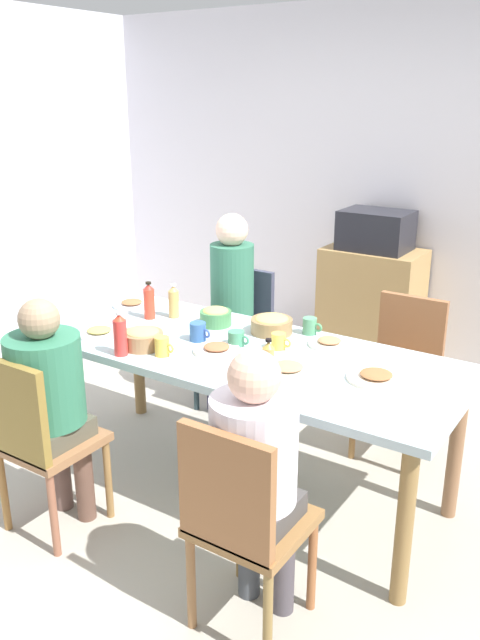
# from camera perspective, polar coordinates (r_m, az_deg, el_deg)

# --- Properties ---
(ground_plane) EXTENTS (6.28, 6.28, 0.00)m
(ground_plane) POSITION_cam_1_polar(r_m,az_deg,el_deg) (3.59, -0.00, -14.10)
(ground_plane) COLOR #A39D8F
(wall_back) EXTENTS (5.47, 0.12, 2.60)m
(wall_back) POSITION_cam_1_polar(r_m,az_deg,el_deg) (5.02, 14.11, 10.95)
(wall_back) COLOR silver
(wall_back) RESTS_ON ground_plane
(dining_table) EXTENTS (2.20, 0.90, 0.78)m
(dining_table) POSITION_cam_1_polar(r_m,az_deg,el_deg) (3.26, -0.00, -3.82)
(dining_table) COLOR #AEC4C9
(dining_table) RESTS_ON ground_plane
(chair_0) EXTENTS (0.40, 0.40, 0.90)m
(chair_0) POSITION_cam_1_polar(r_m,az_deg,el_deg) (2.48, 0.14, -16.82)
(chair_0) COLOR olive
(chair_0) RESTS_ON ground_plane
(person_0) EXTENTS (0.32, 0.32, 1.14)m
(person_0) POSITION_cam_1_polar(r_m,az_deg,el_deg) (2.45, 1.33, -12.37)
(person_0) COLOR #3F444B
(person_0) RESTS_ON ground_plane
(chair_1) EXTENTS (0.40, 0.40, 0.90)m
(chair_1) POSITION_cam_1_polar(r_m,az_deg,el_deg) (4.25, -0.08, -0.88)
(chair_1) COLOR #334244
(chair_1) RESTS_ON ground_plane
(person_1) EXTENTS (0.30, 0.30, 1.28)m
(person_1) POSITION_cam_1_polar(r_m,az_deg,el_deg) (4.10, -0.78, 1.93)
(person_1) COLOR #32394C
(person_1) RESTS_ON ground_plane
(chair_2) EXTENTS (0.40, 0.40, 0.90)m
(chair_2) POSITION_cam_1_polar(r_m,az_deg,el_deg) (3.13, -17.24, -9.55)
(chair_2) COLOR #90633F
(chair_2) RESTS_ON ground_plane
(person_2) EXTENTS (0.34, 0.34, 1.13)m
(person_2) POSITION_cam_1_polar(r_m,az_deg,el_deg) (3.10, -16.30, -6.01)
(person_2) COLOR brown
(person_2) RESTS_ON ground_plane
(chair_3) EXTENTS (0.40, 0.40, 0.90)m
(chair_3) POSITION_cam_1_polar(r_m,az_deg,el_deg) (3.80, 13.95, -3.98)
(chair_3) COLOR brown
(chair_3) RESTS_ON ground_plane
(plate_0) EXTENTS (0.25, 0.25, 0.04)m
(plate_0) POSITION_cam_1_polar(r_m,az_deg,el_deg) (2.97, 4.18, -4.27)
(plate_0) COLOR silver
(plate_0) RESTS_ON dining_table
(plate_1) EXTENTS (0.23, 0.23, 0.04)m
(plate_1) POSITION_cam_1_polar(r_m,az_deg,el_deg) (3.49, -12.14, -1.05)
(plate_1) COLOR white
(plate_1) RESTS_ON dining_table
(plate_2) EXTENTS (0.22, 0.22, 0.04)m
(plate_2) POSITION_cam_1_polar(r_m,az_deg,el_deg) (3.92, -9.39, 1.38)
(plate_2) COLOR white
(plate_2) RESTS_ON dining_table
(plate_3) EXTENTS (0.23, 0.23, 0.04)m
(plate_3) POSITION_cam_1_polar(r_m,az_deg,el_deg) (3.19, -2.04, -2.54)
(plate_3) COLOR white
(plate_3) RESTS_ON dining_table
(plate_4) EXTENTS (0.21, 0.21, 0.04)m
(plate_4) POSITION_cam_1_polar(r_m,az_deg,el_deg) (3.30, 7.77, -1.97)
(plate_4) COLOR white
(plate_4) RESTS_ON dining_table
(plate_5) EXTENTS (0.26, 0.26, 0.04)m
(plate_5) POSITION_cam_1_polar(r_m,az_deg,el_deg) (2.95, 11.74, -4.85)
(plate_5) COLOR beige
(plate_5) RESTS_ON dining_table
(bowl_0) EXTENTS (0.22, 0.22, 0.10)m
(bowl_0) POSITION_cam_1_polar(r_m,az_deg,el_deg) (3.43, 2.76, -0.36)
(bowl_0) COLOR olive
(bowl_0) RESTS_ON dining_table
(bowl_1) EXTENTS (0.17, 0.17, 0.10)m
(bowl_1) POSITION_cam_1_polar(r_m,az_deg,el_deg) (3.55, -2.13, 0.33)
(bowl_1) COLOR #44804A
(bowl_1) RESTS_ON dining_table
(bowl_2) EXTENTS (0.20, 0.20, 0.10)m
(bowl_2) POSITION_cam_1_polar(r_m,az_deg,el_deg) (3.27, -8.45, -1.55)
(bowl_2) COLOR #986F49
(bowl_2) RESTS_ON dining_table
(cup_0) EXTENTS (0.11, 0.07, 0.09)m
(cup_0) POSITION_cam_1_polar(r_m,az_deg,el_deg) (3.15, -6.75, -2.29)
(cup_0) COLOR #E4BE47
(cup_0) RESTS_ON dining_table
(cup_1) EXTENTS (0.11, 0.07, 0.09)m
(cup_1) POSITION_cam_1_polar(r_m,az_deg,el_deg) (3.43, 6.11, -0.52)
(cup_1) COLOR #508F68
(cup_1) RESTS_ON dining_table
(cup_2) EXTENTS (0.12, 0.08, 0.09)m
(cup_2) POSITION_cam_1_polar(r_m,az_deg,el_deg) (3.33, -3.67, -1.02)
(cup_2) COLOR #325C9D
(cup_2) RESTS_ON dining_table
(cup_3) EXTENTS (0.11, 0.07, 0.08)m
(cup_3) POSITION_cam_1_polar(r_m,az_deg,el_deg) (3.22, 3.41, -1.86)
(cup_3) COLOR #EAC94A
(cup_3) RESTS_ON dining_table
(cup_4) EXTENTS (0.12, 0.08, 0.07)m
(cup_4) POSITION_cam_1_polar(r_m,az_deg,el_deg) (3.26, -0.30, -1.60)
(cup_4) COLOR #428865
(cup_4) RESTS_ON dining_table
(bottle_0) EXTENTS (0.05, 0.05, 0.22)m
(bottle_0) POSITION_cam_1_polar(r_m,az_deg,el_deg) (2.80, 2.46, -3.84)
(bottle_0) COLOR tan
(bottle_0) RESTS_ON dining_table
(bottle_1) EXTENTS (0.06, 0.06, 0.21)m
(bottle_1) POSITION_cam_1_polar(r_m,az_deg,el_deg) (3.67, -7.90, 1.62)
(bottle_1) COLOR red
(bottle_1) RESTS_ON dining_table
(bottle_2) EXTENTS (0.07, 0.07, 0.22)m
(bottle_2) POSITION_cam_1_polar(r_m,az_deg,el_deg) (3.17, -10.38, -1.28)
(bottle_2) COLOR red
(bottle_2) RESTS_ON dining_table
(bottle_3) EXTENTS (0.06, 0.06, 0.19)m
(bottle_3) POSITION_cam_1_polar(r_m,az_deg,el_deg) (3.67, -5.79, 1.59)
(bottle_3) COLOR tan
(bottle_3) RESTS_ON dining_table
(side_cabinet) EXTENTS (0.70, 0.44, 0.90)m
(side_cabinet) POSITION_cam_1_polar(r_m,az_deg,el_deg) (4.96, 11.27, 0.96)
(side_cabinet) COLOR #A5804C
(side_cabinet) RESTS_ON ground_plane
(microwave) EXTENTS (0.48, 0.36, 0.28)m
(microwave) POSITION_cam_1_polar(r_m,az_deg,el_deg) (4.81, 11.73, 7.65)
(microwave) COLOR black
(microwave) RESTS_ON side_cabinet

